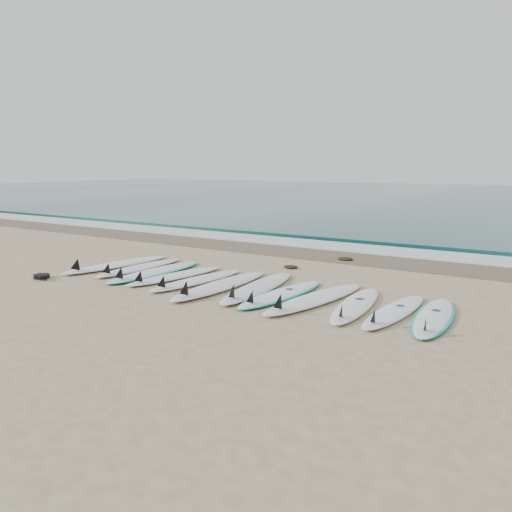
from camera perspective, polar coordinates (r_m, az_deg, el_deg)
The scene contains 20 objects.
ground at distance 9.53m, azimuth -1.54°, elevation -3.65°, with size 120.00×120.00×0.00m, color tan.
ocean at distance 40.56m, azimuth 25.21°, elevation 6.04°, with size 120.00×55.00×0.03m, color #1A554D.
wet_sand_band at distance 13.06m, azimuth 8.56°, elevation 0.05°, with size 120.00×1.80×0.01m, color brown.
foam_band at distance 14.33m, azimuth 10.84°, elevation 0.94°, with size 120.00×1.40×0.04m, color silver.
wave_crest at distance 15.72m, azimuth 12.87°, elevation 1.79°, with size 120.00×1.00×0.10m, color #1A554D.
surfboard_0 at distance 11.91m, azimuth -15.84°, elevation -0.93°, with size 0.93×2.90×0.36m.
surfboard_1 at distance 11.44m, azimuth -13.35°, elevation -1.29°, with size 0.54×2.54×0.33m.
surfboard_2 at distance 10.93m, azimuth -11.55°, elevation -1.78°, with size 0.68×2.72×0.35m.
surfboard_3 at distance 10.44m, azimuth -9.44°, elevation -2.25°, with size 0.89×2.52×0.32m.
surfboard_4 at distance 9.97m, azimuth -6.98°, elevation -2.78°, with size 0.78×2.53×0.32m.
surfboard_5 at distance 9.48m, azimuth -4.22°, elevation -3.35°, with size 0.61×2.90×0.37m.
surfboard_6 at distance 9.29m, azimuth 0.10°, elevation -3.61°, with size 0.90×2.86×0.36m.
surfboard_7 at distance 8.88m, azimuth 2.83°, elevation -4.38°, with size 0.79×2.50×0.31m.
surfboard_8 at distance 8.58m, azimuth 6.61°, elevation -4.87°, with size 1.02×2.82×0.35m.
surfboard_9 at distance 8.33m, azimuth 11.25°, elevation -5.51°, with size 0.79×2.47×0.31m.
surfboard_10 at distance 8.11m, azimuth 15.44°, elevation -6.14°, with size 0.63×2.35×0.30m.
surfboard_11 at distance 8.04m, azimuth 19.64°, elevation -6.58°, with size 0.76×2.36×0.29m.
seaweed_near at distance 11.36m, azimuth 3.98°, elevation -1.24°, with size 0.34×0.27×0.07m, color black.
seaweed_far at distance 12.47m, azimuth 10.15°, elevation -0.32°, with size 0.40×0.31×0.08m, color black.
leash_coil at distance 11.20m, azimuth -23.27°, elevation -2.13°, with size 0.46×0.36×0.11m.
Camera 1 is at (5.18, -7.67, 2.28)m, focal length 35.00 mm.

